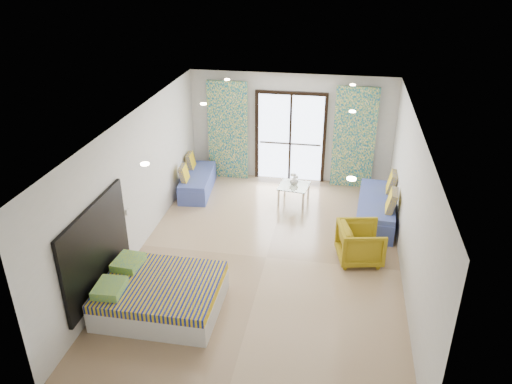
% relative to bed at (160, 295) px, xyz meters
% --- Properties ---
extents(floor, '(5.00, 7.50, 0.01)m').
position_rel_bed_xyz_m(floor, '(1.48, 1.79, -0.27)').
color(floor, '#927657').
rests_on(floor, ground).
extents(ceiling, '(5.00, 7.50, 0.01)m').
position_rel_bed_xyz_m(ceiling, '(1.48, 1.79, 2.43)').
color(ceiling, silver).
rests_on(ceiling, ground).
extents(wall_back, '(5.00, 0.01, 2.70)m').
position_rel_bed_xyz_m(wall_back, '(1.48, 5.54, 1.08)').
color(wall_back, silver).
rests_on(wall_back, ground).
extents(wall_front, '(5.00, 0.01, 2.70)m').
position_rel_bed_xyz_m(wall_front, '(1.48, -1.96, 1.08)').
color(wall_front, silver).
rests_on(wall_front, ground).
extents(wall_left, '(0.01, 7.50, 2.70)m').
position_rel_bed_xyz_m(wall_left, '(-1.02, 1.79, 1.08)').
color(wall_left, silver).
rests_on(wall_left, ground).
extents(wall_right, '(0.01, 7.50, 2.70)m').
position_rel_bed_xyz_m(wall_right, '(3.98, 1.79, 1.08)').
color(wall_right, silver).
rests_on(wall_right, ground).
extents(balcony_door, '(1.76, 0.08, 2.28)m').
position_rel_bed_xyz_m(balcony_door, '(1.48, 5.51, 0.98)').
color(balcony_door, black).
rests_on(balcony_door, floor).
extents(balcony_rail, '(1.52, 0.03, 0.04)m').
position_rel_bed_xyz_m(balcony_rail, '(1.48, 5.52, 0.68)').
color(balcony_rail, '#595451').
rests_on(balcony_rail, balcony_door).
extents(curtain_left, '(1.00, 0.10, 2.50)m').
position_rel_bed_xyz_m(curtain_left, '(-0.07, 5.36, 0.98)').
color(curtain_left, white).
rests_on(curtain_left, floor).
extents(curtain_right, '(1.00, 0.10, 2.50)m').
position_rel_bed_xyz_m(curtain_right, '(3.03, 5.36, 0.98)').
color(curtain_right, white).
rests_on(curtain_right, floor).
extents(downlight_a, '(0.12, 0.12, 0.02)m').
position_rel_bed_xyz_m(downlight_a, '(0.08, -0.21, 2.40)').
color(downlight_a, '#FFE0B2').
rests_on(downlight_a, ceiling).
extents(downlight_b, '(0.12, 0.12, 0.02)m').
position_rel_bed_xyz_m(downlight_b, '(2.88, -0.21, 2.40)').
color(downlight_b, '#FFE0B2').
rests_on(downlight_b, ceiling).
extents(downlight_c, '(0.12, 0.12, 0.02)m').
position_rel_bed_xyz_m(downlight_c, '(0.08, 2.79, 2.40)').
color(downlight_c, '#FFE0B2').
rests_on(downlight_c, ceiling).
extents(downlight_d, '(0.12, 0.12, 0.02)m').
position_rel_bed_xyz_m(downlight_d, '(2.88, 2.79, 2.40)').
color(downlight_d, '#FFE0B2').
rests_on(downlight_d, ceiling).
extents(downlight_e, '(0.12, 0.12, 0.02)m').
position_rel_bed_xyz_m(downlight_e, '(0.08, 4.79, 2.40)').
color(downlight_e, '#FFE0B2').
rests_on(downlight_e, ceiling).
extents(downlight_f, '(0.12, 0.12, 0.02)m').
position_rel_bed_xyz_m(downlight_f, '(2.88, 4.79, 2.40)').
color(downlight_f, '#FFE0B2').
rests_on(downlight_f, ceiling).
extents(headboard, '(0.06, 2.10, 1.50)m').
position_rel_bed_xyz_m(headboard, '(-0.98, 0.00, 0.78)').
color(headboard, black).
rests_on(headboard, floor).
extents(switch_plate, '(0.02, 0.10, 0.10)m').
position_rel_bed_xyz_m(switch_plate, '(-0.99, 1.25, 0.78)').
color(switch_plate, silver).
rests_on(switch_plate, wall_left).
extents(bed, '(1.90, 1.55, 0.65)m').
position_rel_bed_xyz_m(bed, '(0.00, 0.00, 0.00)').
color(bed, silver).
rests_on(bed, floor).
extents(daybed_left, '(0.81, 1.73, 0.83)m').
position_rel_bed_xyz_m(daybed_left, '(-0.64, 4.38, -0.02)').
color(daybed_left, '#4454A3').
rests_on(daybed_left, floor).
extents(daybed_right, '(0.91, 2.04, 0.98)m').
position_rel_bed_xyz_m(daybed_right, '(3.59, 3.61, 0.03)').
color(daybed_right, '#4454A3').
rests_on(daybed_right, floor).
extents(coffee_table, '(0.73, 0.73, 0.76)m').
position_rel_bed_xyz_m(coffee_table, '(1.73, 4.19, 0.11)').
color(coffee_table, silver).
rests_on(coffee_table, floor).
extents(vase, '(0.26, 0.27, 0.21)m').
position_rel_bed_xyz_m(vase, '(1.73, 4.25, 0.26)').
color(vase, white).
rests_on(vase, coffee_table).
extents(armchair, '(0.88, 0.92, 0.81)m').
position_rel_bed_xyz_m(armchair, '(3.22, 2.02, 0.13)').
color(armchair, '#9F8514').
rests_on(armchair, floor).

